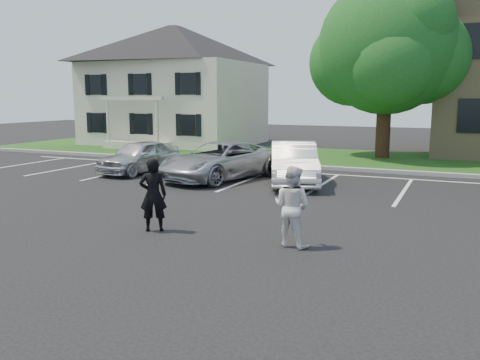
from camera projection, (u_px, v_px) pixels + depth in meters
name	position (u px, v px, depth m)	size (l,w,h in m)	color
ground_plane	(221.00, 246.00, 10.56)	(90.00, 90.00, 0.00)	black
curb	(345.00, 169.00, 21.39)	(40.00, 0.30, 0.15)	gray
grass_strip	(363.00, 159.00, 25.00)	(44.00, 8.00, 0.08)	#224D17
stall_lines	(366.00, 184.00, 18.09)	(34.00, 5.36, 0.01)	silver
house	(175.00, 85.00, 33.16)	(10.30, 9.22, 7.60)	beige
tree	(389.00, 50.00, 24.65)	(7.80, 7.20, 8.80)	black
man_black_suit	(153.00, 195.00, 11.65)	(0.62, 0.41, 1.70)	black
man_white_shirt	(292.00, 206.00, 10.46)	(0.82, 0.64, 1.69)	silver
car_silver_west	(140.00, 156.00, 20.73)	(1.59, 3.94, 1.34)	silver
car_silver_minivan	(220.00, 161.00, 19.06)	(2.34, 5.08, 1.41)	#A1A2A8
car_white_sedan	(294.00, 163.00, 18.05)	(1.57, 4.50, 1.48)	white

